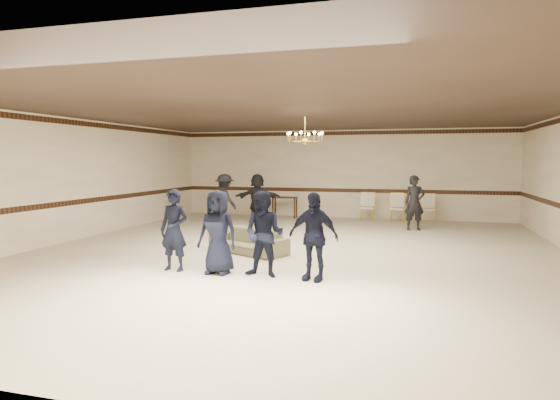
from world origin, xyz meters
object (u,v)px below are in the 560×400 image
at_px(boy_c, 264,234).
at_px(chandelier, 305,128).
at_px(settee, 248,241).
at_px(banquet_chair_right, 428,209).
at_px(boy_b, 218,232).
at_px(adult_right, 415,203).
at_px(boy_d, 313,236).
at_px(adult_left, 225,199).
at_px(banquet_chair_mid, 397,208).
at_px(banquet_chair_left, 367,207).
at_px(boy_a, 174,230).
at_px(adult_mid, 257,198).
at_px(console_table, 285,207).

bearing_deg(boy_c, chandelier, 95.09).
xyz_separation_m(settee, banquet_chair_right, (4.06, 6.43, 0.21)).
distance_m(boy_b, adult_right, 7.55).
xyz_separation_m(boy_c, boy_d, (0.90, 0.00, 0.00)).
bearing_deg(adult_left, banquet_chair_right, -130.25).
height_order(banquet_chair_mid, banquet_chair_right, same).
bearing_deg(boy_c, adult_right, 73.79).
bearing_deg(banquet_chair_right, chandelier, -123.34).
bearing_deg(adult_right, chandelier, -143.31).
bearing_deg(banquet_chair_left, chandelier, -103.08).
xyz_separation_m(boy_c, adult_left, (-3.40, 6.38, 0.05)).
height_order(boy_c, adult_left, adult_left).
xyz_separation_m(boy_a, adult_mid, (-0.70, 7.08, 0.05)).
height_order(banquet_chair_right, console_table, banquet_chair_right).
relative_size(boy_d, banquet_chair_right, 1.61).
bearing_deg(banquet_chair_left, boy_a, -110.31).
bearing_deg(banquet_chair_right, adult_right, -106.75).
distance_m(boy_b, console_table, 8.71).
bearing_deg(console_table, adult_right, -26.86).
xyz_separation_m(banquet_chair_mid, banquet_chair_right, (1.00, 0.00, 0.00)).
relative_size(adult_left, console_table, 1.80).
distance_m(boy_c, banquet_chair_left, 8.50).
relative_size(chandelier, console_table, 1.03).
bearing_deg(boy_a, boy_d, 3.83).
bearing_deg(banquet_chair_right, console_table, 174.82).
distance_m(adult_right, banquet_chair_left, 2.38).
bearing_deg(boy_c, adult_mid, 114.48).
distance_m(boy_a, adult_mid, 7.12).
relative_size(adult_mid, banquet_chair_left, 1.71).
relative_size(boy_a, banquet_chair_left, 1.61).
height_order(boy_c, boy_d, same).
bearing_deg(adult_mid, settee, 89.55).
distance_m(chandelier, adult_mid, 5.00).
relative_size(boy_d, adult_right, 0.94).
bearing_deg(adult_mid, adult_right, 158.84).
distance_m(boy_d, banquet_chair_right, 8.71).
bearing_deg(adult_mid, chandelier, 106.54).
xyz_separation_m(chandelier, boy_d, (0.90, -3.27, -2.10)).
relative_size(boy_b, banquet_chair_mid, 1.61).
bearing_deg(adult_left, banquet_chair_left, -123.10).
distance_m(banquet_chair_mid, banquet_chair_right, 1.00).
xyz_separation_m(adult_left, banquet_chair_mid, (5.43, 2.05, -0.34)).
xyz_separation_m(settee, banquet_chair_left, (2.06, 6.43, 0.21)).
height_order(adult_mid, banquet_chair_left, adult_mid).
relative_size(settee, adult_mid, 1.14).
distance_m(adult_right, console_table, 4.99).
relative_size(chandelier, adult_mid, 0.57).
bearing_deg(adult_right, adult_mid, 159.54).
bearing_deg(adult_mid, adult_left, 21.20).
bearing_deg(boy_d, banquet_chair_left, 99.47).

